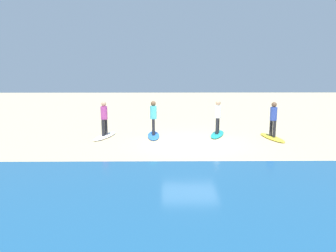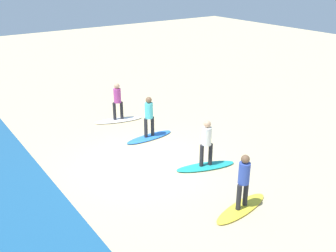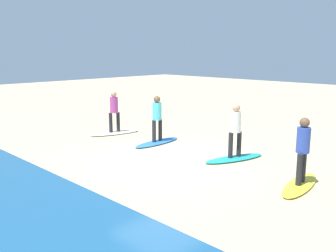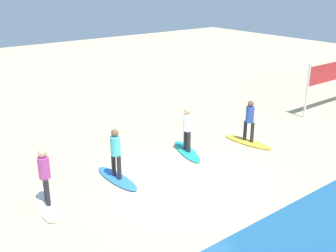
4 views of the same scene
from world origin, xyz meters
TOP-DOWN VIEW (x-y plane):
  - ground_plane at (0.00, 0.00)m, footprint 60.00×60.00m
  - surfboard_yellow at (-3.96, -0.85)m, footprint 0.88×2.16m
  - surfer_yellow at (-3.96, -0.85)m, footprint 0.32×0.46m
  - surfboard_teal at (-1.49, -1.63)m, footprint 1.18×2.17m
  - surfer_teal at (-1.49, -1.63)m, footprint 0.32×0.44m
  - surfboard_blue at (1.67, -1.37)m, footprint 0.64×2.12m
  - surfer_blue at (1.67, -1.37)m, footprint 0.32×0.46m
  - surfboard_white at (4.01, -1.25)m, footprint 1.09×2.17m
  - surfer_white at (4.01, -1.25)m, footprint 0.32×0.45m

SIDE VIEW (x-z plane):
  - ground_plane at x=0.00m, z-range 0.00..0.00m
  - surfboard_yellow at x=-3.96m, z-range 0.00..0.09m
  - surfboard_teal at x=-1.49m, z-range 0.00..0.09m
  - surfboard_blue at x=1.67m, z-range 0.00..0.09m
  - surfboard_white at x=4.01m, z-range 0.00..0.09m
  - surfer_yellow at x=-3.96m, z-range 0.22..1.86m
  - surfer_teal at x=-1.49m, z-range 0.22..1.86m
  - surfer_blue at x=1.67m, z-range 0.22..1.86m
  - surfer_white at x=4.01m, z-range 0.22..1.86m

